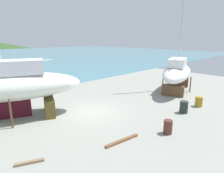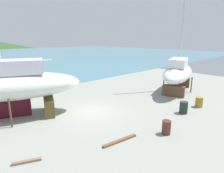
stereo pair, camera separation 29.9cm
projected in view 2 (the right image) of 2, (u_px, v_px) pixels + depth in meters
name	position (u px, v px, depth m)	size (l,w,h in m)	color
ground_plane	(115.00, 122.00, 13.47)	(46.28, 46.28, 0.00)	gray
sailboat_small_center	(178.00, 73.00, 20.89)	(9.33, 5.49, 15.37)	brown
sailboat_large_starboard	(12.00, 86.00, 13.71)	(10.20, 6.77, 15.24)	brown
worker	(172.00, 74.00, 26.63)	(0.48, 0.32, 1.61)	#274A91
barrel_rust_near	(166.00, 127.00, 11.72)	(0.53, 0.53, 0.87)	#562B21
barrel_rust_mid	(184.00, 108.00, 14.94)	(0.62, 0.62, 0.93)	#25302A
barrel_tipped_right	(199.00, 102.00, 16.32)	(0.60, 0.60, 0.86)	olive
barrel_rust_far	(177.00, 79.00, 25.93)	(0.53, 0.53, 0.83)	olive
timber_long_aft	(27.00, 161.00, 9.10)	(1.31, 0.17, 0.12)	#82684B
timber_plank_near	(120.00, 141.00, 10.93)	(2.28, 0.19, 0.12)	brown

